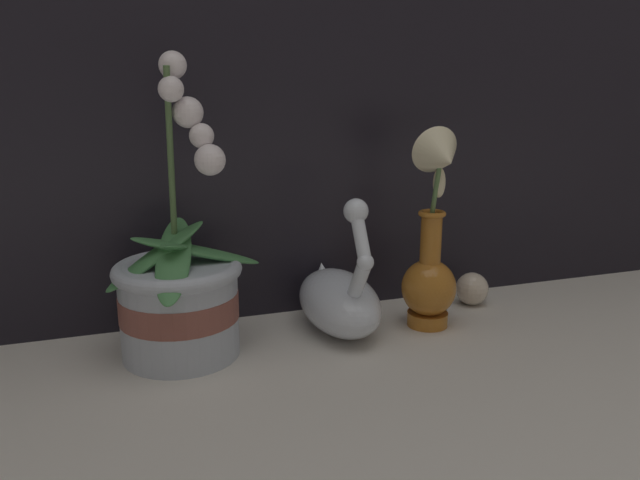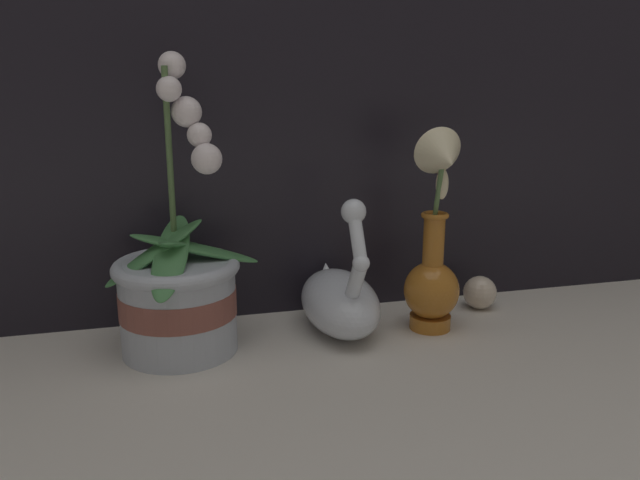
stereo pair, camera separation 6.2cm
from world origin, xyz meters
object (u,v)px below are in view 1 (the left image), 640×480
(blue_vase, at_px, (432,253))
(swan_figurine, at_px, (339,298))
(orchid_potted_plant, at_px, (180,293))
(glass_sphere, at_px, (472,289))

(blue_vase, bearing_deg, swan_figurine, 166.75)
(orchid_potted_plant, relative_size, blue_vase, 1.32)
(orchid_potted_plant, distance_m, glass_sphere, 0.48)
(blue_vase, relative_size, glass_sphere, 5.55)
(orchid_potted_plant, bearing_deg, blue_vase, -2.73)
(swan_figurine, relative_size, glass_sphere, 4.01)
(orchid_potted_plant, height_order, glass_sphere, orchid_potted_plant)
(swan_figurine, distance_m, blue_vase, 0.15)
(orchid_potted_plant, xyz_separation_m, blue_vase, (0.37, -0.02, 0.03))
(orchid_potted_plant, distance_m, blue_vase, 0.37)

